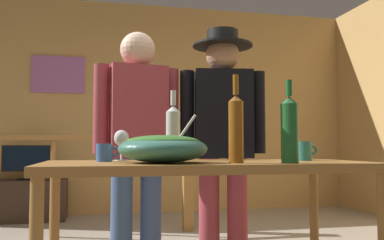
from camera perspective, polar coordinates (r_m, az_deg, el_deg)
back_wall at (r=5.52m, az=-8.54°, el=1.74°), size 6.10×0.10×2.74m
framed_picture at (r=5.52m, az=-17.88°, el=5.96°), size 0.65×0.03×0.46m
stair_railing at (r=4.20m, az=-16.08°, el=-6.34°), size 3.40×0.10×1.02m
tv_console at (r=5.24m, az=-21.83°, el=-10.20°), size 0.90×0.40×0.47m
flat_screen_tv at (r=5.17m, az=-21.77°, el=-5.03°), size 0.53×0.12×0.40m
serving_table at (r=1.97m, az=2.04°, el=-8.09°), size 1.50×0.68×0.79m
salad_bowl at (r=1.82m, az=-4.00°, el=-3.75°), size 0.39×0.39×0.22m
wine_glass at (r=2.11m, az=-9.68°, el=-2.65°), size 0.07×0.07×0.15m
wine_bottle_amber at (r=1.82m, az=6.06°, el=-0.96°), size 0.07×0.07×0.39m
wine_bottle_clear at (r=2.21m, az=-2.61°, el=-1.56°), size 0.08×0.08×0.37m
wine_bottle_green at (r=1.83m, az=13.26°, el=-1.10°), size 0.07×0.07×0.36m
mug_teal at (r=2.18m, az=15.04°, el=-4.13°), size 0.12×0.09×0.10m
mug_blue at (r=2.00m, az=-11.91°, el=-4.40°), size 0.11×0.07×0.09m
person_standing_left at (r=2.56m, az=-7.57°, el=-2.45°), size 0.53×0.27×1.57m
person_standing_right at (r=2.67m, az=4.27°, el=-1.67°), size 0.55×0.39×1.61m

